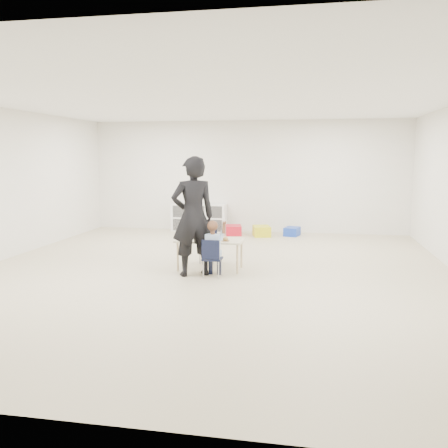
% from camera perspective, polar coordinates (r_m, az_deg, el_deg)
% --- Properties ---
extents(room, '(9.00, 9.02, 2.80)m').
position_cam_1_polar(room, '(7.65, -1.75, 4.29)').
color(room, beige).
rests_on(room, ground).
extents(table, '(1.14, 0.57, 0.52)m').
position_cam_1_polar(table, '(8.08, -1.69, -3.64)').
color(table, beige).
rests_on(table, ground).
extents(chair_near, '(0.30, 0.29, 0.62)m').
position_cam_1_polar(chair_near, '(7.56, -1.40, -4.10)').
color(chair_near, black).
rests_on(chair_near, ground).
extents(chair_far, '(0.30, 0.29, 0.62)m').
position_cam_1_polar(chair_far, '(8.58, -1.94, -2.61)').
color(chair_far, black).
rests_on(chair_far, ground).
extents(child, '(0.42, 0.42, 0.98)m').
position_cam_1_polar(child, '(7.52, -1.40, -2.77)').
color(child, '#BAD2FC').
rests_on(child, chair_near).
extents(lunch_tray_near, '(0.22, 0.16, 0.03)m').
position_cam_1_polar(lunch_tray_near, '(8.03, -0.97, -1.75)').
color(lunch_tray_near, black).
rests_on(lunch_tray_near, table).
extents(lunch_tray_far, '(0.22, 0.16, 0.03)m').
position_cam_1_polar(lunch_tray_far, '(8.17, -3.98, -1.59)').
color(lunch_tray_far, black).
rests_on(lunch_tray_far, table).
extents(milk_carton, '(0.07, 0.07, 0.10)m').
position_cam_1_polar(milk_carton, '(7.91, -1.76, -1.64)').
color(milk_carton, white).
rests_on(milk_carton, table).
extents(bread_roll, '(0.09, 0.09, 0.07)m').
position_cam_1_polar(bread_roll, '(7.87, 0.20, -1.81)').
color(bread_roll, tan).
rests_on(bread_roll, table).
extents(apple_near, '(0.07, 0.07, 0.07)m').
position_cam_1_polar(apple_near, '(8.13, -2.41, -1.48)').
color(apple_near, maroon).
rests_on(apple_near, table).
extents(apple_far, '(0.07, 0.07, 0.07)m').
position_cam_1_polar(apple_far, '(8.08, -5.38, -1.57)').
color(apple_far, maroon).
rests_on(apple_far, table).
extents(cubby_shelf, '(1.40, 0.40, 0.70)m').
position_cam_1_polar(cubby_shelf, '(12.17, -3.03, 0.78)').
color(cubby_shelf, white).
rests_on(cubby_shelf, ground).
extents(adult, '(0.83, 0.74, 1.92)m').
position_cam_1_polar(adult, '(7.58, -3.75, 0.89)').
color(adult, black).
rests_on(adult, ground).
extents(bin_red, '(0.46, 0.54, 0.23)m').
position_cam_1_polar(bin_red, '(11.61, 1.15, -0.74)').
color(bin_red, red).
rests_on(bin_red, ground).
extents(bin_yellow, '(0.50, 0.58, 0.25)m').
position_cam_1_polar(bin_yellow, '(11.46, 4.54, -0.85)').
color(bin_yellow, '#D1CC16').
rests_on(bin_yellow, ground).
extents(bin_blue, '(0.41, 0.48, 0.21)m').
position_cam_1_polar(bin_blue, '(11.59, 8.19, -0.90)').
color(bin_blue, '#1738AD').
rests_on(bin_blue, ground).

